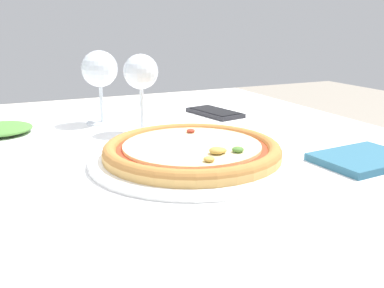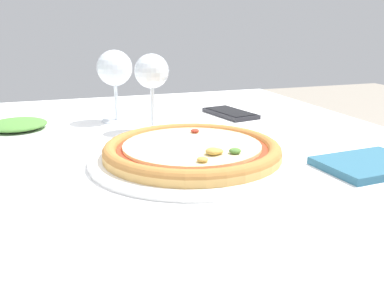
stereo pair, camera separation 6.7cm
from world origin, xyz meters
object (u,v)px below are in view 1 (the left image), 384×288
object	(u,v)px
side_plate	(1,133)
dining_table	(117,206)
pizza_plate	(192,152)
wine_glass_far_right	(141,75)
cell_phone	(215,112)
wine_glass_far_left	(100,71)

from	to	relation	value
side_plate	dining_table	bearing A→B (deg)	-51.76
side_plate	pizza_plate	bearing A→B (deg)	-45.97
wine_glass_far_right	side_plate	size ratio (longest dim) A/B	0.78
wine_glass_far_right	cell_phone	distance (m)	0.26
wine_glass_far_right	cell_phone	world-z (taller)	wine_glass_far_right
pizza_plate	cell_phone	size ratio (longest dim) A/B	2.12
pizza_plate	cell_phone	xyz separation A→B (m)	(0.20, 0.31, -0.01)
dining_table	wine_glass_far_left	size ratio (longest dim) A/B	7.40
wine_glass_far_right	cell_phone	size ratio (longest dim) A/B	1.01
cell_phone	side_plate	distance (m)	0.48
dining_table	pizza_plate	xyz separation A→B (m)	(0.11, -0.07, 0.10)
dining_table	cell_phone	xyz separation A→B (m)	(0.31, 0.23, 0.09)
dining_table	wine_glass_far_right	xyz separation A→B (m)	(0.10, 0.14, 0.20)
dining_table	pizza_plate	distance (m)	0.17
wine_glass_far_left	side_plate	size ratio (longest dim) A/B	0.79
dining_table	cell_phone	world-z (taller)	cell_phone
dining_table	pizza_plate	world-z (taller)	pizza_plate
dining_table	side_plate	size ratio (longest dim) A/B	5.86
wine_glass_far_left	side_plate	distance (m)	0.24
pizza_plate	wine_glass_far_right	xyz separation A→B (m)	(-0.01, 0.22, 0.10)
pizza_plate	wine_glass_far_right	distance (m)	0.24
pizza_plate	wine_glass_far_left	world-z (taller)	wine_glass_far_left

